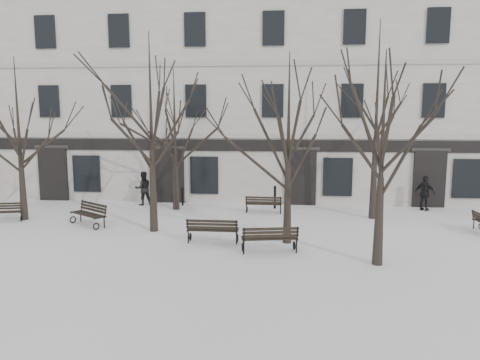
# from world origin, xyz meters

# --- Properties ---
(ground) EXTENTS (100.00, 100.00, 0.00)m
(ground) POSITION_xyz_m (0.00, 0.00, 0.00)
(ground) COLOR white
(ground) RESTS_ON ground
(building) EXTENTS (40.40, 10.20, 11.40)m
(building) POSITION_xyz_m (0.00, 12.96, 5.52)
(building) COLOR beige
(building) RESTS_ON ground
(tree_1) EXTENTS (5.56, 5.56, 7.95)m
(tree_1) POSITION_xyz_m (-2.66, 1.85, 4.97)
(tree_1) COLOR black
(tree_1) RESTS_ON ground
(tree_2) EXTENTS (4.87, 4.87, 6.96)m
(tree_2) POSITION_xyz_m (2.77, 0.65, 4.35)
(tree_2) COLOR black
(tree_2) RESTS_ON ground
(tree_3) EXTENTS (4.70, 4.70, 6.72)m
(tree_3) POSITION_xyz_m (5.65, -1.60, 4.20)
(tree_3) COLOR black
(tree_3) RESTS_ON ground
(tree_4) EXTENTS (5.07, 5.07, 7.25)m
(tree_4) POSITION_xyz_m (-9.08, 3.30, 4.53)
(tree_4) COLOR black
(tree_4) RESTS_ON ground
(tree_5) EXTENTS (4.85, 4.85, 6.93)m
(tree_5) POSITION_xyz_m (-2.73, 6.16, 4.33)
(tree_5) COLOR black
(tree_5) RESTS_ON ground
(tree_6) EXTENTS (6.18, 6.18, 8.83)m
(tree_6) POSITION_xyz_m (6.70, 5.06, 5.52)
(tree_6) COLOR black
(tree_6) RESTS_ON ground
(bench_0) EXTENTS (1.69, 0.98, 0.81)m
(bench_0) POSITION_xyz_m (-9.82, 2.95, 0.44)
(bench_0) COLOR black
(bench_0) RESTS_ON ground
(bench_1) EXTENTS (1.91, 0.70, 0.96)m
(bench_1) POSITION_xyz_m (0.02, 0.31, 0.52)
(bench_1) COLOR black
(bench_1) RESTS_ON ground
(bench_2) EXTENTS (2.03, 1.04, 0.98)m
(bench_2) POSITION_xyz_m (2.17, -0.68, 0.53)
(bench_2) COLOR black
(bench_2) RESTS_ON ground
(bench_3) EXTENTS (1.94, 1.65, 0.97)m
(bench_3) POSITION_xyz_m (-5.69, 2.55, 0.53)
(bench_3) COLOR black
(bench_3) RESTS_ON ground
(bench_4) EXTENTS (1.74, 0.65, 0.87)m
(bench_4) POSITION_xyz_m (1.67, 5.65, 0.47)
(bench_4) COLOR black
(bench_4) RESTS_ON ground
(bollard_a) EXTENTS (0.13, 0.13, 0.98)m
(bollard_a) POSITION_xyz_m (-2.62, 7.13, 0.53)
(bollard_a) COLOR black
(bollard_a) RESTS_ON ground
(bollard_b) EXTENTS (0.15, 0.15, 1.17)m
(bollard_b) POSITION_xyz_m (2.19, 6.85, 0.63)
(bollard_b) COLOR black
(bollard_b) RESTS_ON ground
(pedestrian_b) EXTENTS (1.07, 0.99, 1.76)m
(pedestrian_b) POSITION_xyz_m (-4.69, 7.09, 0.00)
(pedestrian_b) COLOR black
(pedestrian_b) RESTS_ON ground
(pedestrian_c) EXTENTS (1.05, 0.99, 1.74)m
(pedestrian_c) POSITION_xyz_m (9.57, 7.03, 0.00)
(pedestrian_c) COLOR black
(pedestrian_c) RESTS_ON ground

